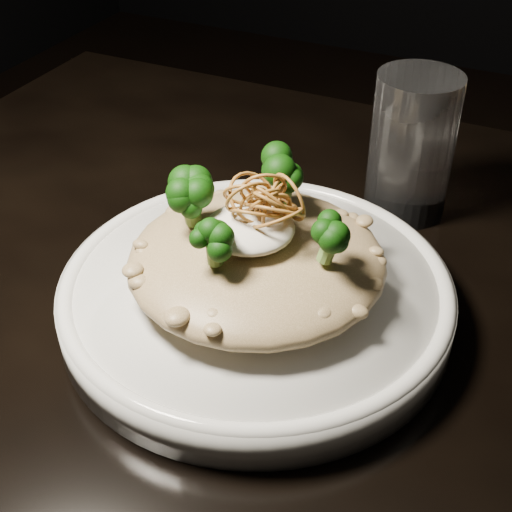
{
  "coord_description": "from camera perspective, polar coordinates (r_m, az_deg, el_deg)",
  "views": [
    {
      "loc": [
        0.09,
        -0.39,
        1.12
      ],
      "look_at": [
        -0.09,
        -0.01,
        0.81
      ],
      "focal_mm": 50.0,
      "sensor_mm": 36.0,
      "label": 1
    }
  ],
  "objects": [
    {
      "name": "table",
      "position": [
        0.61,
        8.37,
        -12.48
      ],
      "size": [
        1.1,
        0.8,
        0.75
      ],
      "color": "black",
      "rests_on": "ground"
    },
    {
      "name": "broccoli",
      "position": [
        0.51,
        0.66,
        4.05
      ],
      "size": [
        0.14,
        0.14,
        0.05
      ],
      "primitive_type": null,
      "color": "black",
      "rests_on": "risotto"
    },
    {
      "name": "plate",
      "position": [
        0.55,
        -0.0,
        -3.27
      ],
      "size": [
        0.3,
        0.3,
        0.03
      ],
      "primitive_type": "cylinder",
      "color": "white",
      "rests_on": "table"
    },
    {
      "name": "drinking_glass",
      "position": [
        0.67,
        12.35,
        8.59
      ],
      "size": [
        0.09,
        0.09,
        0.13
      ],
      "primitive_type": "cylinder",
      "rotation": [
        0.0,
        0.0,
        0.23
      ],
      "color": "white",
      "rests_on": "table"
    },
    {
      "name": "cheese",
      "position": [
        0.51,
        -0.52,
        2.24
      ],
      "size": [
        0.07,
        0.07,
        0.02
      ],
      "primitive_type": "ellipsoid",
      "color": "white",
      "rests_on": "risotto"
    },
    {
      "name": "risotto",
      "position": [
        0.53,
        0.04,
        -0.31
      ],
      "size": [
        0.19,
        0.19,
        0.04
      ],
      "primitive_type": "ellipsoid",
      "color": "brown",
      "rests_on": "plate"
    },
    {
      "name": "shallots",
      "position": [
        0.5,
        0.85,
        5.16
      ],
      "size": [
        0.05,
        0.05,
        0.03
      ],
      "primitive_type": null,
      "color": "brown",
      "rests_on": "cheese"
    }
  ]
}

